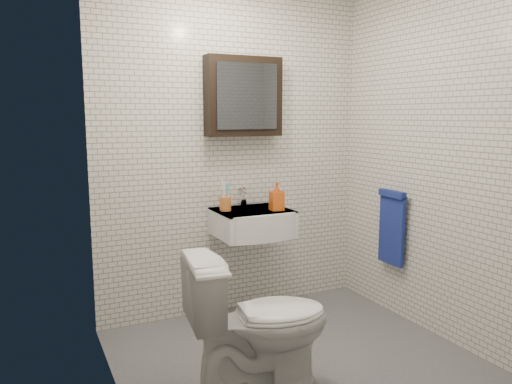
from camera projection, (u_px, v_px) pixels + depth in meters
ground at (296, 360)px, 3.20m from camera, size 2.20×2.00×0.01m
room_shell at (299, 131)px, 2.98m from camera, size 2.22×2.02×2.51m
washbasin at (254, 223)px, 3.77m from camera, size 0.55×0.50×0.20m
faucet at (244, 198)px, 3.92m from camera, size 0.06×0.20×0.15m
mirror_cabinet at (244, 97)px, 3.79m from camera, size 0.60×0.15×0.60m
towel_rail at (392, 224)px, 3.85m from camera, size 0.09×0.30×0.58m
toothbrush_cup at (225, 203)px, 3.74m from camera, size 0.09×0.09×0.23m
soap_bottle at (277, 196)px, 3.75m from camera, size 0.11×0.11×0.21m
toilet at (259, 322)px, 2.81m from camera, size 0.85×0.56×0.82m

